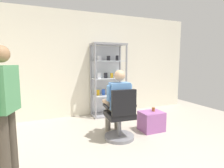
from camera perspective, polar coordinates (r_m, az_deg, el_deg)
back_wall at (r=4.84m, az=-6.86°, el=6.13°), size 6.00×0.10×2.70m
display_cabinet_main at (r=4.77m, az=-1.40°, el=1.46°), size 0.90×0.45×1.90m
office_chair at (r=3.34m, az=2.72°, el=-11.10°), size 0.58×0.56×0.96m
seated_shopkeeper at (r=3.40m, az=1.75°, el=-5.17°), size 0.51×0.58×1.29m
storage_crate at (r=3.90m, az=12.45°, el=-11.49°), size 0.47×0.38×0.40m
tea_glass at (r=3.88m, az=13.08°, el=-7.88°), size 0.06×0.06×0.08m
standing_customer at (r=2.48m, az=-31.09°, el=-5.74°), size 0.33×0.50×1.63m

